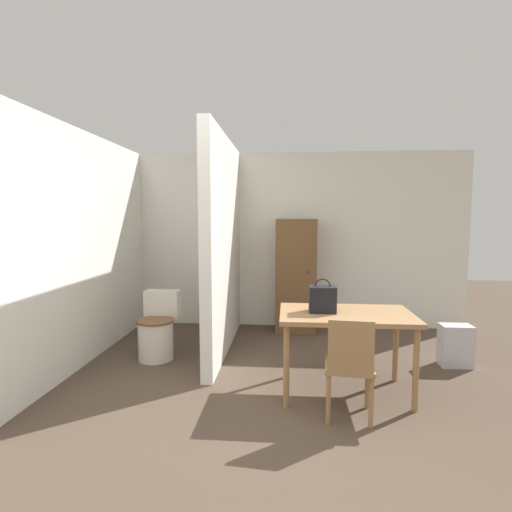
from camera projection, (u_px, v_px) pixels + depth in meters
ground_plane at (275, 469)px, 2.52m from camera, size 16.00×16.00×0.00m
wall_back at (283, 240)px, 5.81m from camera, size 5.18×0.12×2.50m
wall_left at (78, 249)px, 4.24m from camera, size 0.12×4.38×2.50m
partition_wall at (224, 245)px, 4.73m from camera, size 0.12×2.17×2.50m
dining_table at (346, 322)px, 3.55m from camera, size 1.17×0.73×0.74m
wooden_chair at (350, 364)px, 3.09m from camera, size 0.41×0.41×0.82m
toilet at (157, 330)px, 4.50m from camera, size 0.41×0.56×0.73m
handbag at (323, 299)px, 3.55m from camera, size 0.23×0.17×0.30m
wooden_cabinet at (296, 275)px, 5.53m from camera, size 0.55×0.49×1.56m
space_heater at (455, 346)px, 4.24m from camera, size 0.32×0.21×0.45m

